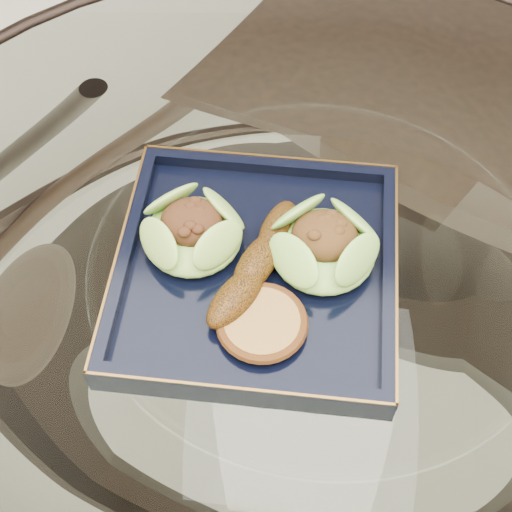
{
  "coord_description": "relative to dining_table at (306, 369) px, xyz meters",
  "views": [
    {
      "loc": [
        -0.03,
        -0.37,
        1.36
      ],
      "look_at": [
        -0.06,
        0.02,
        0.8
      ],
      "focal_mm": 50.0,
      "sensor_mm": 36.0,
      "label": 1
    }
  ],
  "objects": [
    {
      "name": "lettuce_wrap_right",
      "position": [
        0.0,
        0.03,
        0.2
      ],
      "size": [
        0.13,
        0.13,
        0.04
      ],
      "primitive_type": "ellipsoid",
      "rotation": [
        0.0,
        0.0,
        0.4
      ],
      "color": "olive",
      "rests_on": "navy_plate"
    },
    {
      "name": "ground",
      "position": [
        0.0,
        0.0,
        -0.6
      ],
      "size": [
        4.0,
        4.0,
        0.0
      ],
      "primitive_type": "plane",
      "color": "beige",
      "rests_on": "ground"
    },
    {
      "name": "roasted_plantain",
      "position": [
        -0.06,
        0.01,
        0.2
      ],
      "size": [
        0.09,
        0.16,
        0.03
      ],
      "primitive_type": "ellipsoid",
      "rotation": [
        0.0,
        0.0,
        1.17
      ],
      "color": "#5A3309",
      "rests_on": "navy_plate"
    },
    {
      "name": "dining_chair",
      "position": [
        0.16,
        0.53,
        -0.05
      ],
      "size": [
        0.57,
        0.57,
        0.99
      ],
      "rotation": [
        0.0,
        0.0,
        -0.43
      ],
      "color": "black",
      "rests_on": "ground"
    },
    {
      "name": "dining_table",
      "position": [
        0.0,
        0.0,
        0.0
      ],
      "size": [
        1.13,
        1.13,
        0.77
      ],
      "color": "white",
      "rests_on": "ground"
    },
    {
      "name": "crumb_patty",
      "position": [
        -0.05,
        -0.05,
        0.19
      ],
      "size": [
        0.09,
        0.09,
        0.01
      ],
      "primitive_type": "cylinder",
      "rotation": [
        0.0,
        0.0,
        -0.22
      ],
      "color": "#A87138",
      "rests_on": "navy_plate"
    },
    {
      "name": "navy_plate",
      "position": [
        -0.06,
        0.02,
        0.17
      ],
      "size": [
        0.28,
        0.28,
        0.02
      ],
      "primitive_type": "cube",
      "rotation": [
        0.0,
        0.0,
        -0.03
      ],
      "color": "black",
      "rests_on": "dining_table"
    },
    {
      "name": "lettuce_wrap_left",
      "position": [
        -0.12,
        0.04,
        0.2
      ],
      "size": [
        0.12,
        0.12,
        0.04
      ],
      "primitive_type": "ellipsoid",
      "rotation": [
        0.0,
        0.0,
        0.35
      ],
      "color": "olive",
      "rests_on": "navy_plate"
    }
  ]
}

